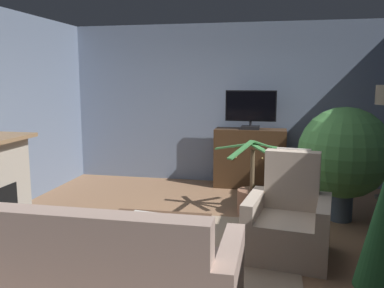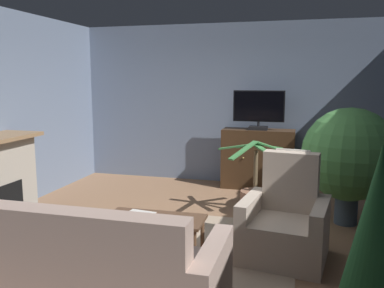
# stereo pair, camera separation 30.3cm
# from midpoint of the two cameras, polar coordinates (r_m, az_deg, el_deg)

# --- Properties ---
(ground_plane) EXTENTS (6.26, 6.10, 0.04)m
(ground_plane) POSITION_cam_midpoint_polar(r_m,az_deg,el_deg) (5.00, 2.50, -13.06)
(ground_plane) COLOR #936B4C
(wall_back) EXTENTS (6.26, 0.10, 2.83)m
(wall_back) POSITION_cam_midpoint_polar(r_m,az_deg,el_deg) (7.41, 7.34, 5.50)
(wall_back) COLOR slate
(wall_back) RESTS_ON ground_plane
(rug_central) EXTENTS (2.27, 2.14, 0.01)m
(rug_central) POSITION_cam_midpoint_polar(r_m,az_deg,el_deg) (4.72, 1.83, -14.11)
(rug_central) COLOR tan
(rug_central) RESTS_ON ground_plane
(tv_cabinet) EXTENTS (1.21, 0.47, 1.02)m
(tv_cabinet) POSITION_cam_midpoint_polar(r_m,az_deg,el_deg) (7.14, 10.33, -2.23)
(tv_cabinet) COLOR black
(tv_cabinet) RESTS_ON ground_plane
(television) EXTENTS (0.85, 0.20, 0.66)m
(television) POSITION_cam_midpoint_polar(r_m,az_deg,el_deg) (6.97, 10.49, 4.80)
(television) COLOR black
(television) RESTS_ON tv_cabinet
(coffee_table) EXTENTS (1.06, 0.50, 0.42)m
(coffee_table) POSITION_cam_midpoint_polar(r_m,az_deg,el_deg) (4.40, -3.18, -10.77)
(coffee_table) COLOR brown
(coffee_table) RESTS_ON ground_plane
(tv_remote) EXTENTS (0.13, 0.17, 0.02)m
(tv_remote) POSITION_cam_midpoint_polar(r_m,az_deg,el_deg) (4.29, -1.09, -10.45)
(tv_remote) COLOR black
(tv_remote) RESTS_ON coffee_table
(folded_newspaper) EXTENTS (0.33, 0.26, 0.01)m
(folded_newspaper) POSITION_cam_midpoint_polar(r_m,az_deg,el_deg) (4.50, -5.37, -9.64)
(folded_newspaper) COLOR silver
(folded_newspaper) RESTS_ON coffee_table
(sofa_floral) EXTENTS (2.09, 0.92, 0.97)m
(sofa_floral) POSITION_cam_midpoint_polar(r_m,az_deg,el_deg) (3.44, -11.48, -17.69)
(sofa_floral) COLOR #BC9E8E
(sofa_floral) RESTS_ON ground_plane
(armchair_by_fireplace) EXTENTS (0.95, 0.93, 1.10)m
(armchair_by_fireplace) POSITION_cam_midpoint_polar(r_m,az_deg,el_deg) (4.52, 14.71, -10.93)
(armchair_by_fireplace) COLOR #C6B29E
(armchair_by_fireplace) RESTS_ON ground_plane
(potted_plant_leafy_by_curtain) EXTENTS (1.19, 1.19, 1.51)m
(potted_plant_leafy_by_curtain) POSITION_cam_midpoint_polar(r_m,az_deg,el_deg) (5.63, 22.46, -1.47)
(potted_plant_leafy_by_curtain) COLOR #3D4C5B
(potted_plant_leafy_by_curtain) RESTS_ON ground_plane
(potted_plant_small_fern_corner) EXTENTS (0.46, 0.46, 1.43)m
(potted_plant_small_fern_corner) POSITION_cam_midpoint_polar(r_m,az_deg,el_deg) (3.29, 26.76, -11.08)
(potted_plant_small_fern_corner) COLOR #99664C
(potted_plant_small_fern_corner) RESTS_ON ground_plane
(potted_plant_tall_palm_by_window) EXTENTS (1.04, 0.89, 1.04)m
(potted_plant_tall_palm_by_window) POSITION_cam_midpoint_polar(r_m,az_deg,el_deg) (5.76, 10.23, -7.41)
(potted_plant_tall_palm_by_window) COLOR #99664C
(potted_plant_tall_palm_by_window) RESTS_ON ground_plane
(cat) EXTENTS (0.26, 0.66, 0.18)m
(cat) POSITION_cam_midpoint_polar(r_m,az_deg,el_deg) (5.33, -10.67, -10.60)
(cat) COLOR beige
(cat) RESTS_ON ground_plane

